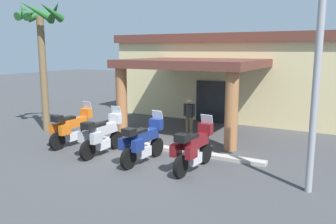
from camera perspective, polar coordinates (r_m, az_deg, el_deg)
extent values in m
plane|color=#424244|center=(12.13, -4.42, -7.32)|extent=(80.00, 80.00, 0.00)
cube|color=beige|center=(20.84, 11.03, 5.52)|extent=(11.79, 6.92, 4.02)
cube|color=#1E2328|center=(17.70, 7.38, 1.69)|extent=(1.80, 0.11, 2.10)
cube|color=brown|center=(15.36, 4.26, 7.99)|extent=(5.75, 4.85, 0.35)
cylinder|color=#9E663D|center=(15.05, -7.63, 1.70)|extent=(0.48, 0.48, 2.89)
cylinder|color=#9E663D|center=(12.76, 10.38, 0.09)|extent=(0.48, 0.48, 2.89)
cube|color=brown|center=(20.79, 11.24, 11.65)|extent=(12.19, 7.32, 0.44)
cylinder|color=black|center=(14.45, -13.12, -3.34)|extent=(0.17, 0.67, 0.66)
cylinder|color=black|center=(13.42, -17.74, -4.60)|extent=(0.17, 0.67, 0.66)
cube|color=silver|center=(13.90, -15.42, -3.81)|extent=(0.34, 0.57, 0.32)
cube|color=orange|center=(13.89, -15.08, -1.64)|extent=(0.35, 1.16, 0.34)
cube|color=black|center=(13.61, -16.18, -0.99)|extent=(0.30, 0.61, 0.10)
cube|color=orange|center=(14.27, -13.31, -0.15)|extent=(0.45, 0.26, 0.36)
cube|color=#B2BCC6|center=(14.28, -13.13, 1.01)|extent=(0.40, 0.13, 0.36)
cube|color=orange|center=(13.61, -18.09, -2.55)|extent=(0.20, 0.45, 0.36)
cube|color=orange|center=(13.23, -16.61, -2.83)|extent=(0.20, 0.45, 0.36)
cube|color=black|center=(13.27, -17.77, -1.04)|extent=(0.37, 0.33, 0.22)
cylinder|color=black|center=(13.10, -8.55, -4.58)|extent=(0.14, 0.66, 0.66)
cylinder|color=black|center=(11.95, -13.07, -6.18)|extent=(0.14, 0.66, 0.66)
cube|color=silver|center=(12.49, -10.78, -5.20)|extent=(0.32, 0.56, 0.32)
cube|color=#B2B2B7|center=(12.47, -10.42, -2.78)|extent=(0.30, 1.15, 0.34)
cube|color=black|center=(12.17, -11.49, -2.09)|extent=(0.28, 0.60, 0.10)
cube|color=#B2B2B7|center=(12.90, -8.70, -1.07)|extent=(0.44, 0.24, 0.36)
cube|color=#B2BCC6|center=(12.91, -8.51, 0.21)|extent=(0.40, 0.12, 0.36)
cube|color=#B2B2B7|center=(12.12, -13.60, -3.87)|extent=(0.18, 0.44, 0.36)
cube|color=#B2B2B7|center=(11.78, -11.72, -4.20)|extent=(0.18, 0.44, 0.36)
cube|color=black|center=(11.78, -13.07, -2.20)|extent=(0.36, 0.32, 0.22)
cylinder|color=black|center=(12.05, -1.89, -5.77)|extent=(0.18, 0.67, 0.66)
cylinder|color=black|center=(10.87, -6.53, -7.64)|extent=(0.18, 0.67, 0.66)
cube|color=silver|center=(11.42, -4.16, -6.50)|extent=(0.35, 0.58, 0.32)
cube|color=navy|center=(11.40, -3.74, -3.87)|extent=(0.37, 1.17, 0.34)
cube|color=black|center=(11.08, -4.83, -3.13)|extent=(0.32, 0.62, 0.10)
cube|color=navy|center=(11.84, -1.96, -1.98)|extent=(0.45, 0.27, 0.36)
cube|color=#B2BCC6|center=(11.85, -1.75, -0.59)|extent=(0.41, 0.14, 0.36)
cube|color=navy|center=(11.01, -7.14, -5.08)|extent=(0.21, 0.45, 0.36)
cube|color=navy|center=(10.70, -4.98, -5.49)|extent=(0.21, 0.45, 0.36)
cube|color=black|center=(10.68, -6.45, -3.28)|extent=(0.38, 0.34, 0.22)
cylinder|color=black|center=(11.40, 6.15, -6.77)|extent=(0.19, 0.67, 0.66)
cylinder|color=black|center=(10.11, 2.10, -8.97)|extent=(0.19, 0.67, 0.66)
cube|color=silver|center=(10.71, 4.19, -7.64)|extent=(0.36, 0.58, 0.32)
cube|color=maroon|center=(10.69, 4.62, -4.83)|extent=(0.39, 1.17, 0.34)
cube|color=black|center=(10.34, 3.71, -4.08)|extent=(0.32, 0.62, 0.10)
cube|color=maroon|center=(11.17, 6.19, -2.77)|extent=(0.46, 0.27, 0.36)
cube|color=#B2BCC6|center=(11.18, 6.40, -1.30)|extent=(0.41, 0.15, 0.36)
cube|color=maroon|center=(10.23, 1.30, -6.20)|extent=(0.21, 0.45, 0.36)
cube|color=maroon|center=(9.97, 3.85, -6.65)|extent=(0.21, 0.45, 0.36)
cube|color=black|center=(9.90, 2.28, -4.29)|extent=(0.38, 0.35, 0.22)
cylinder|color=brown|center=(14.94, 3.82, -2.37)|extent=(0.14, 0.14, 0.80)
cylinder|color=brown|center=(15.00, 3.18, -2.31)|extent=(0.14, 0.14, 0.80)
cylinder|color=#262626|center=(14.84, 3.53, 0.22)|extent=(0.32, 0.32, 0.56)
cylinder|color=#262626|center=(14.76, 4.33, 0.27)|extent=(0.09, 0.09, 0.54)
cylinder|color=#262626|center=(14.91, 2.74, 0.39)|extent=(0.09, 0.09, 0.54)
sphere|color=tan|center=(14.77, 3.55, 1.83)|extent=(0.22, 0.22, 0.22)
cylinder|color=brown|center=(16.51, -19.80, 5.80)|extent=(0.31, 0.31, 5.10)
cone|color=#236028|center=(16.10, -18.67, 15.41)|extent=(0.46, 1.36, 0.85)
cone|color=#236028|center=(16.76, -18.18, 15.38)|extent=(1.33, 0.86, 0.98)
cone|color=#236028|center=(17.18, -19.96, 14.86)|extent=(1.28, 1.12, 0.74)
cone|color=#236028|center=(16.98, -22.06, 14.75)|extent=(0.52, 1.39, 0.70)
cone|color=#236028|center=(16.40, -22.67, 15.20)|extent=(1.33, 0.91, 0.96)
cone|color=#236028|center=(15.93, -21.05, 15.44)|extent=(1.30, 1.02, 0.93)
cylinder|color=#99999E|center=(9.35, 23.09, 3.12)|extent=(0.18, 0.18, 5.26)
cube|color=#ADA89E|center=(13.27, -3.53, -5.50)|extent=(9.03, 0.36, 0.12)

